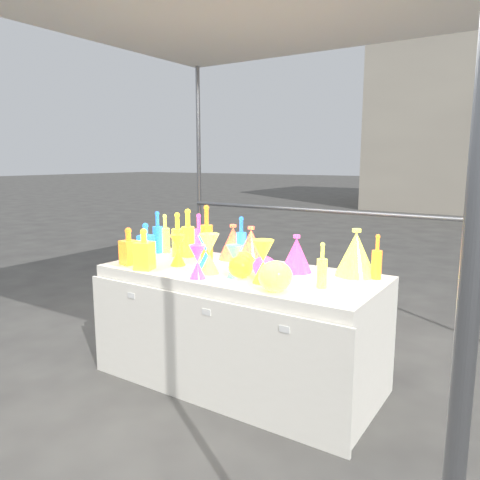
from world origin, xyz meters
The scene contains 30 objects.
ground centered at (0.00, 0.00, 0.00)m, with size 80.00×80.00×0.00m, color #63615B.
display_table centered at (0.00, -0.01, 0.37)m, with size 1.84×0.83×0.75m.
cardboard_box_closed centered at (-0.35, 1.69, 0.18)m, with size 0.49×0.36×0.36m, color #9D7447.
cardboard_box_flat centered at (-0.01, 1.90, 0.03)m, with size 0.67×0.48×0.06m, color #9D7447.
bottle_0 centered at (-0.56, 0.16, 0.93)m, with size 0.09×0.09×0.35m, color #F55017, non-canonical shape.
bottle_1 centered at (-0.85, 0.15, 0.91)m, with size 0.08×0.08×0.32m, color #1A8F3C, non-canonical shape.
bottle_2 centered at (-0.37, 0.14, 0.95)m, with size 0.09×0.09×0.39m, color gold, non-canonical shape.
bottle_3 centered at (-0.53, 0.26, 0.91)m, with size 0.08×0.08×0.31m, color #1C60A9, non-canonical shape.
bottle_4 centered at (-0.81, 0.20, 0.90)m, with size 0.07×0.07×0.30m, color #125D73, non-canonical shape.
bottle_6 centered at (-0.63, 0.12, 0.91)m, with size 0.08×0.08×0.33m, color #F55017, non-canonical shape.
bottle_7 centered at (-0.17, 0.28, 0.91)m, with size 0.07×0.07×0.31m, color #1A8F3C, non-canonical shape.
decanter_0 centered at (-0.54, -0.31, 0.88)m, with size 0.11×0.11×0.27m, color #F55017, non-canonical shape.
decanter_1 centered at (-0.74, -0.26, 0.88)m, with size 0.10×0.10×0.25m, color gold, non-canonical shape.
decanter_2 centered at (-0.80, -0.02, 0.88)m, with size 0.10×0.10×0.25m, color #1A8F3C, non-canonical shape.
hourglass_0 centered at (-0.43, -0.10, 0.85)m, with size 0.10×0.10×0.21m, color gold, non-canonical shape.
hourglass_1 centered at (-0.11, -0.31, 0.85)m, with size 0.10×0.10×0.20m, color #1C60A9, non-canonical shape.
hourglass_2 centered at (-0.12, -0.17, 0.88)m, with size 0.13×0.13×0.25m, color #125D73, non-canonical shape.
hourglass_3 centered at (0.07, -0.17, 0.85)m, with size 0.10×0.10×0.20m, color #A62170, non-canonical shape.
hourglass_4 centered at (0.27, -0.18, 0.88)m, with size 0.13×0.13×0.25m, color #F55017, non-canonical shape.
hourglass_5 centered at (-0.24, -0.04, 0.86)m, with size 0.11×0.11×0.21m, color #1A8F3C, non-canonical shape.
globe_0 centered at (0.07, -0.08, 0.82)m, with size 0.16×0.16×0.13m, color #F55017, non-canonical shape.
globe_1 centered at (0.42, -0.30, 0.82)m, with size 0.19×0.19×0.15m, color #125D73, non-canonical shape.
globe_2 centered at (0.10, -0.15, 0.81)m, with size 0.15×0.15×0.12m, color gold, non-canonical shape.
globe_3 centered at (0.22, -0.07, 0.81)m, with size 0.15×0.15×0.12m, color #1C60A9, non-canonical shape.
lampshade_0 centered at (-0.24, 0.27, 0.88)m, with size 0.21×0.21×0.25m, color yellow, non-canonical shape.
lampshade_1 centered at (-0.09, 0.27, 0.87)m, with size 0.21×0.21×0.25m, color yellow, non-canonical shape.
lampshade_2 centered at (0.32, 0.17, 0.87)m, with size 0.20×0.20×0.24m, color #1C60A9, non-canonical shape.
lampshade_3 centered at (0.66, 0.28, 0.90)m, with size 0.25×0.25×0.29m, color #125D73, non-canonical shape.
bottle_9 centered at (0.80, 0.27, 0.89)m, with size 0.06×0.06×0.27m, color gold, non-canonical shape.
bottle_11 centered at (0.61, -0.10, 0.88)m, with size 0.06×0.06×0.26m, color #125D73, non-canonical shape.
Camera 1 is at (1.60, -2.46, 1.45)m, focal length 35.00 mm.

